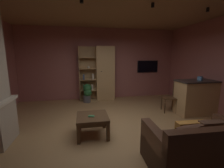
% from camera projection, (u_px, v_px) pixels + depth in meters
% --- Properties ---
extents(floor, '(6.35, 5.79, 0.02)m').
position_uv_depth(floor, '(115.00, 130.00, 3.69)').
color(floor, '#A37A4C').
rests_on(floor, ground).
extents(wall_back, '(6.47, 0.06, 2.87)m').
position_uv_depth(wall_back, '(101.00, 64.00, 6.26)').
color(wall_back, '#9E5B56').
rests_on(wall_back, ground).
extents(ceiling, '(6.35, 5.79, 0.02)m').
position_uv_depth(ceiling, '(116.00, 1.00, 3.18)').
color(ceiling, '#8E6B47').
extents(window_pane_back, '(0.69, 0.01, 0.91)m').
position_uv_depth(window_pane_back, '(92.00, 71.00, 6.21)').
color(window_pane_back, white).
extents(bookshelf_cabinet, '(1.39, 0.41, 2.14)m').
position_uv_depth(bookshelf_cabinet, '(103.00, 74.00, 6.08)').
color(bookshelf_cabinet, tan).
rests_on(bookshelf_cabinet, ground).
extents(kitchen_bar_counter, '(1.37, 0.65, 1.05)m').
position_uv_depth(kitchen_bar_counter, '(198.00, 97.00, 4.63)').
color(kitchen_bar_counter, tan).
rests_on(kitchen_bar_counter, ground).
extents(tissue_box, '(0.16, 0.16, 0.11)m').
position_uv_depth(tissue_box, '(200.00, 78.00, 4.55)').
color(tissue_box, '#598CBF').
rests_on(tissue_box, kitchen_bar_counter).
extents(leather_couch, '(1.59, 0.97, 0.84)m').
position_uv_depth(leather_couch, '(200.00, 150.00, 2.36)').
color(leather_couch, '#4C2D1E').
rests_on(leather_couch, ground).
extents(coffee_table, '(0.68, 0.69, 0.46)m').
position_uv_depth(coffee_table, '(92.00, 119.00, 3.36)').
color(coffee_table, '#4C331E').
rests_on(coffee_table, ground).
extents(table_book_0, '(0.15, 0.12, 0.02)m').
position_uv_depth(table_book_0, '(91.00, 116.00, 3.29)').
color(table_book_0, '#387247').
rests_on(table_book_0, coffee_table).
extents(dining_chair, '(0.50, 0.50, 0.92)m').
position_uv_depth(dining_chair, '(172.00, 95.00, 4.80)').
color(dining_chair, '#4C331E').
rests_on(dining_chair, ground).
extents(potted_floor_plant, '(0.33, 0.35, 0.72)m').
position_uv_depth(potted_floor_plant, '(87.00, 92.00, 5.83)').
color(potted_floor_plant, '#4C4C51').
rests_on(potted_floor_plant, ground).
extents(wall_mounted_tv, '(0.91, 0.06, 0.51)m').
position_uv_depth(wall_mounted_tv, '(148.00, 67.00, 6.60)').
color(wall_mounted_tv, black).
extents(track_light_spot_1, '(0.07, 0.07, 0.09)m').
position_uv_depth(track_light_spot_1, '(82.00, 1.00, 2.91)').
color(track_light_spot_1, black).
extents(track_light_spot_2, '(0.07, 0.07, 0.09)m').
position_uv_depth(track_light_spot_2, '(153.00, 5.00, 3.17)').
color(track_light_spot_2, black).
extents(track_light_spot_3, '(0.07, 0.07, 0.09)m').
position_uv_depth(track_light_spot_3, '(208.00, 10.00, 3.48)').
color(track_light_spot_3, black).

